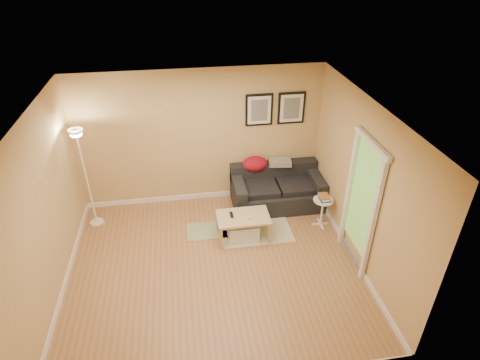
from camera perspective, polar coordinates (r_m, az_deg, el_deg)
The scene contains 24 objects.
floor at distance 6.42m, azimuth -3.73°, elevation -12.41°, with size 4.50×4.50×0.00m, color #A97048.
ceiling at distance 4.98m, azimuth -4.77°, elevation 9.64°, with size 4.50×4.50×0.00m, color white.
wall_back at distance 7.33m, azimuth -5.71°, elevation 5.97°, with size 4.50×4.50×0.00m, color tan.
wall_front at distance 4.11m, azimuth -1.33°, elevation -18.56°, with size 4.50×4.50×0.00m, color tan.
wall_left at distance 5.91m, azimuth -26.50°, elevation -4.46°, with size 4.00×4.00×0.00m, color tan.
wall_right at distance 6.16m, azimuth 17.14°, elevation -0.80°, with size 4.00×4.00×0.00m, color tan.
baseboard_back at distance 7.94m, azimuth -5.23°, elevation -2.22°, with size 4.50×0.02×0.10m, color white.
baseboard_left at distance 6.66m, azimuth -23.84°, elevation -13.23°, with size 0.02×4.00×0.10m, color white.
baseboard_right at distance 6.88m, azimuth 15.43°, elevation -9.63°, with size 0.02×4.00×0.10m, color white.
sofa at distance 7.57m, azimuth 5.39°, elevation -1.16°, with size 1.70×0.90×0.75m, color black, non-canonical shape.
red_throw at distance 7.55m, azimuth 2.16°, elevation 2.35°, with size 0.48×0.36×0.28m, color #AC0F28, non-canonical shape.
plaid_throw at distance 7.61m, azimuth 5.79°, elevation 2.57°, with size 0.42×0.26×0.10m, color tan, non-canonical shape.
framed_print_left at distance 7.24m, azimuth 2.77°, elevation 10.06°, with size 0.50×0.04×0.60m, color black, non-canonical shape.
framed_print_right at distance 7.38m, azimuth 7.41°, elevation 10.26°, with size 0.50×0.04×0.60m, color black, non-canonical shape.
area_rug at distance 7.10m, azimuth 2.24°, elevation -7.19°, with size 1.25×0.85×0.01m, color beige.
green_runner at distance 7.11m, azimuth -4.80°, elevation -7.29°, with size 0.70×0.50×0.01m, color #668C4C.
coffee_table at distance 6.82m, azimuth 0.45°, elevation -6.74°, with size 0.89×0.54×0.44m, color tan, non-canonical shape.
remote_control at distance 6.71m, azimuth -1.24°, elevation -5.04°, with size 0.05×0.16×0.02m, color black.
tape_roll at distance 6.62m, azimuth 1.24°, elevation -5.53°, with size 0.07×0.07×0.03m, color yellow.
storage_bin at distance 6.84m, azimuth 0.42°, elevation -7.22°, with size 0.54×0.39×0.33m, color white, non-canonical shape.
side_table at distance 7.22m, azimuth 11.72°, elevation -4.57°, with size 0.35×0.35×0.54m, color white, non-canonical shape.
book_stack at distance 7.06m, azimuth 12.09°, elevation -2.44°, with size 0.19×0.25×0.08m, color navy, non-canonical shape.
floor_lamp at distance 7.25m, azimuth -21.15°, elevation -0.25°, with size 0.24×0.24×1.87m, color white, non-canonical shape.
doorway at distance 6.17m, azimuth 16.88°, elevation -3.73°, with size 0.12×1.01×2.13m, color white, non-canonical shape.
Camera 1 is at (-0.33, -4.61, 4.46)m, focal length 29.60 mm.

